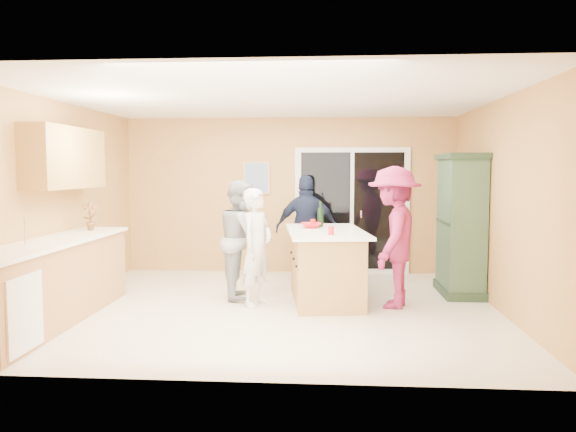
# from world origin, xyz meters

# --- Properties ---
(floor) EXTENTS (5.50, 5.50, 0.00)m
(floor) POSITION_xyz_m (0.00, 0.00, 0.00)
(floor) COLOR beige
(floor) RESTS_ON ground
(ceiling) EXTENTS (5.50, 5.00, 0.10)m
(ceiling) POSITION_xyz_m (0.00, 0.00, 2.60)
(ceiling) COLOR white
(ceiling) RESTS_ON wall_back
(wall_back) EXTENTS (5.50, 0.10, 2.60)m
(wall_back) POSITION_xyz_m (0.00, 2.50, 1.30)
(wall_back) COLOR #EAB260
(wall_back) RESTS_ON ground
(wall_front) EXTENTS (5.50, 0.10, 2.60)m
(wall_front) POSITION_xyz_m (0.00, -2.50, 1.30)
(wall_front) COLOR #EAB260
(wall_front) RESTS_ON ground
(wall_left) EXTENTS (0.10, 5.00, 2.60)m
(wall_left) POSITION_xyz_m (-2.75, 0.00, 1.30)
(wall_left) COLOR #EAB260
(wall_left) RESTS_ON ground
(wall_right) EXTENTS (0.10, 5.00, 2.60)m
(wall_right) POSITION_xyz_m (2.75, 0.00, 1.30)
(wall_right) COLOR #EAB260
(wall_right) RESTS_ON ground
(left_cabinet_run) EXTENTS (0.65, 3.05, 1.24)m
(left_cabinet_run) POSITION_xyz_m (-2.45, -1.05, 0.46)
(left_cabinet_run) COLOR #A57140
(left_cabinet_run) RESTS_ON floor
(upper_cabinets) EXTENTS (0.35, 1.60, 0.75)m
(upper_cabinets) POSITION_xyz_m (-2.58, -0.20, 1.88)
(upper_cabinets) COLOR #A57140
(upper_cabinets) RESTS_ON wall_left
(sliding_door) EXTENTS (1.90, 0.07, 2.10)m
(sliding_door) POSITION_xyz_m (1.05, 2.46, 1.05)
(sliding_door) COLOR silver
(sliding_door) RESTS_ON floor
(framed_picture) EXTENTS (0.46, 0.04, 0.56)m
(framed_picture) POSITION_xyz_m (-0.55, 2.48, 1.60)
(framed_picture) COLOR tan
(framed_picture) RESTS_ON wall_back
(kitchen_island) EXTENTS (1.18, 1.90, 0.94)m
(kitchen_island) POSITION_xyz_m (0.62, 0.42, 0.44)
(kitchen_island) COLOR #A57140
(kitchen_island) RESTS_ON floor
(green_hutch) EXTENTS (0.56, 1.06, 1.95)m
(green_hutch) POSITION_xyz_m (2.49, 0.97, 0.95)
(green_hutch) COLOR #1E301F
(green_hutch) RESTS_ON floor
(woman_white) EXTENTS (0.56, 0.65, 1.50)m
(woman_white) POSITION_xyz_m (-0.25, 0.11, 0.75)
(woman_white) COLOR silver
(woman_white) RESTS_ON floor
(woman_grey) EXTENTS (0.74, 0.87, 1.59)m
(woman_grey) POSITION_xyz_m (-0.51, 0.54, 0.80)
(woman_grey) COLOR gray
(woman_grey) RESTS_ON floor
(woman_navy) EXTENTS (0.98, 0.45, 1.65)m
(woman_navy) POSITION_xyz_m (0.33, 1.70, 0.82)
(woman_navy) COLOR #172133
(woman_navy) RESTS_ON floor
(woman_magenta) EXTENTS (0.97, 1.29, 1.78)m
(woman_magenta) POSITION_xyz_m (1.48, 0.16, 0.89)
(woman_magenta) COLOR #9A2151
(woman_magenta) RESTS_ON floor
(serving_bowl) EXTENTS (0.32, 0.32, 0.07)m
(serving_bowl) POSITION_xyz_m (0.42, 0.69, 0.98)
(serving_bowl) COLOR red
(serving_bowl) RESTS_ON kitchen_island
(tulip_vase) EXTENTS (0.23, 0.18, 0.38)m
(tulip_vase) POSITION_xyz_m (-2.45, 0.17, 1.13)
(tulip_vase) COLOR #AE1120
(tulip_vase) RESTS_ON left_cabinet_run
(tumbler_near) EXTENTS (0.08, 0.08, 0.11)m
(tumbler_near) POSITION_xyz_m (0.44, 0.81, 1.00)
(tumbler_near) COLOR red
(tumbler_near) RESTS_ON kitchen_island
(tumbler_far) EXTENTS (0.09, 0.09, 0.10)m
(tumbler_far) POSITION_xyz_m (0.69, -0.14, 0.99)
(tumbler_far) COLOR red
(tumbler_far) RESTS_ON kitchen_island
(wine_bottle) EXTENTS (0.08, 0.08, 0.35)m
(wine_bottle) POSITION_xyz_m (0.55, 0.88, 1.08)
(wine_bottle) COLOR black
(wine_bottle) RESTS_ON kitchen_island
(white_plate) EXTENTS (0.28, 0.28, 0.02)m
(white_plate) POSITION_xyz_m (0.40, 1.00, 0.95)
(white_plate) COLOR white
(white_plate) RESTS_ON kitchen_island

